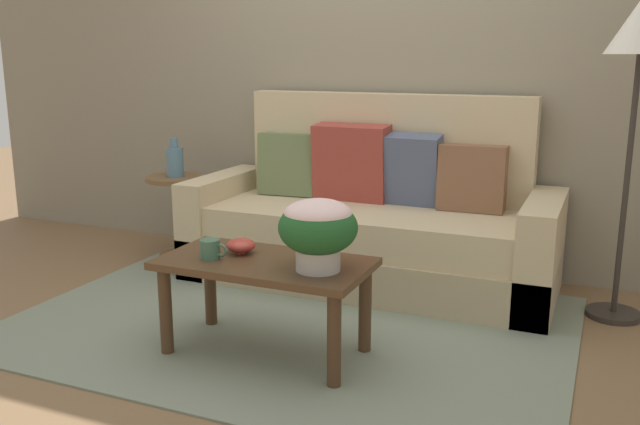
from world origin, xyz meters
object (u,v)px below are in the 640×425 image
Objects in this scene: coffee_table at (265,276)px; coffee_mug at (211,249)px; table_vase at (175,161)px; side_table at (177,202)px; couch at (372,223)px; floor_lamp at (640,49)px; snack_bowl at (241,245)px; potted_plant at (318,227)px.

coffee_table is 0.28m from coffee_mug.
table_vase is (-1.05, 1.23, 0.17)m from coffee_mug.
table_vase reaches higher than coffee_table.
side_table is at bearing 137.17° from table_vase.
coffee_mug is (-0.33, -1.29, 0.14)m from couch.
floor_lamp is 12.22× the size of coffee_mug.
coffee_table is 3.67× the size of table_vase.
coffee_mug is 0.99× the size of snack_bowl.
table_vase is at bearing 130.35° from coffee_mug.
potted_plant is (0.19, -1.26, 0.29)m from couch.
coffee_mug is at bearing -144.95° from floor_lamp.
table_vase is at bearing 142.57° from potted_plant.
floor_lamp is 6.35× the size of table_vase.
table_vase is (-1.28, 1.16, 0.29)m from coffee_table.
table_vase is at bearing -42.83° from side_table.
snack_bowl is (1.14, -1.11, 0.10)m from side_table.
coffee_table is at bearing -19.12° from snack_bowl.
coffee_table is 2.80× the size of potted_plant.
coffee_table is 0.20m from snack_bowl.
coffee_mug is (1.05, -1.24, 0.11)m from side_table.
snack_bowl is at bearing -44.30° from table_vase.
potted_plant is at bearing -37.43° from table_vase.
snack_bowl is 0.53× the size of table_vase.
floor_lamp is at bearing 37.36° from coffee_table.
coffee_table is at bearing 17.42° from coffee_mug.
coffee_mug reaches higher than snack_bowl.
floor_lamp reaches higher than coffee_mug.
side_table is 1.64× the size of potted_plant.
floor_lamp reaches higher than snack_bowl.
snack_bowl is (-0.25, -1.16, 0.13)m from couch.
table_vase reaches higher than potted_plant.
couch is at bearing 176.85° from floor_lamp.
snack_bowl is at bearing 167.65° from potted_plant.
couch is at bearing 98.47° from potted_plant.
floor_lamp is 4.84× the size of potted_plant.
floor_lamp is 1.84m from potted_plant.
coffee_table is at bearing -42.02° from side_table.
coffee_mug is (-1.73, -1.21, -0.89)m from floor_lamp.
couch reaches higher than coffee_mug.
table_vase is at bearing -177.61° from couch.
side_table is at bearing 142.54° from potted_plant.
snack_bowl is 1.59m from table_vase.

